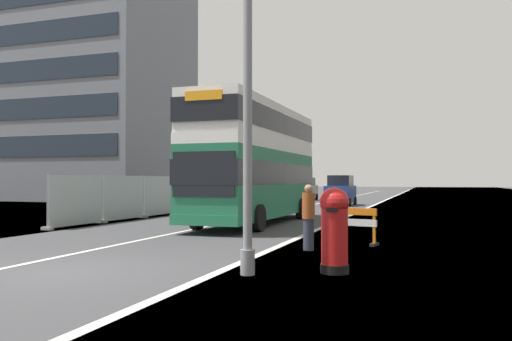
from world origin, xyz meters
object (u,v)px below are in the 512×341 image
(pedestrian_at_kerb, at_px, (309,217))
(double_decker_bus, at_px, (257,161))
(lamppost_foreground, at_px, (248,84))
(car_receding_mid, at_px, (304,190))
(car_oncoming_near, at_px, (341,191))
(red_pillar_postbox, at_px, (335,226))
(roadworks_barrier, at_px, (353,222))

(pedestrian_at_kerb, bearing_deg, double_decker_bus, 117.96)
(lamppost_foreground, height_order, car_receding_mid, lamppost_foreground)
(double_decker_bus, distance_m, car_receding_mid, 25.93)
(double_decker_bus, xyz_separation_m, car_receding_mid, (-3.99, 25.57, -1.70))
(lamppost_foreground, xyz_separation_m, car_oncoming_near, (-2.95, 28.65, -2.75))
(red_pillar_postbox, height_order, car_oncoming_near, car_oncoming_near)
(double_decker_bus, bearing_deg, pedestrian_at_kerb, -62.04)
(roadworks_barrier, distance_m, pedestrian_at_kerb, 1.92)
(lamppost_foreground, xyz_separation_m, pedestrian_at_kerb, (0.33, 3.89, -2.91))
(double_decker_bus, xyz_separation_m, roadworks_barrier, (5.01, -6.01, -2.05))
(lamppost_foreground, bearing_deg, red_pillar_postbox, 25.26)
(car_oncoming_near, distance_m, pedestrian_at_kerb, 24.98)
(car_receding_mid, relative_size, pedestrian_at_kerb, 2.29)
(red_pillar_postbox, relative_size, car_oncoming_near, 0.40)
(double_decker_bus, distance_m, lamppost_foreground, 12.21)
(lamppost_foreground, bearing_deg, double_decker_bus, 107.93)
(red_pillar_postbox, distance_m, car_receding_mid, 37.56)
(lamppost_foreground, relative_size, car_receding_mid, 2.00)
(roadworks_barrier, distance_m, car_oncoming_near, 23.48)
(pedestrian_at_kerb, bearing_deg, lamppost_foreground, -94.89)
(car_oncoming_near, bearing_deg, lamppost_foreground, -84.12)
(red_pillar_postbox, xyz_separation_m, pedestrian_at_kerb, (-1.26, 3.14, -0.06))
(double_decker_bus, relative_size, roadworks_barrier, 7.45)
(double_decker_bus, height_order, roadworks_barrier, double_decker_bus)
(lamppost_foreground, height_order, red_pillar_postbox, lamppost_foreground)
(pedestrian_at_kerb, bearing_deg, car_oncoming_near, 97.55)
(lamppost_foreground, xyz_separation_m, car_receding_mid, (-7.73, 37.14, -2.80))
(lamppost_foreground, distance_m, car_receding_mid, 38.04)
(pedestrian_at_kerb, bearing_deg, roadworks_barrier, 60.84)
(pedestrian_at_kerb, bearing_deg, red_pillar_postbox, -68.12)
(red_pillar_postbox, bearing_deg, roadworks_barrier, 93.95)
(double_decker_bus, height_order, red_pillar_postbox, double_decker_bus)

